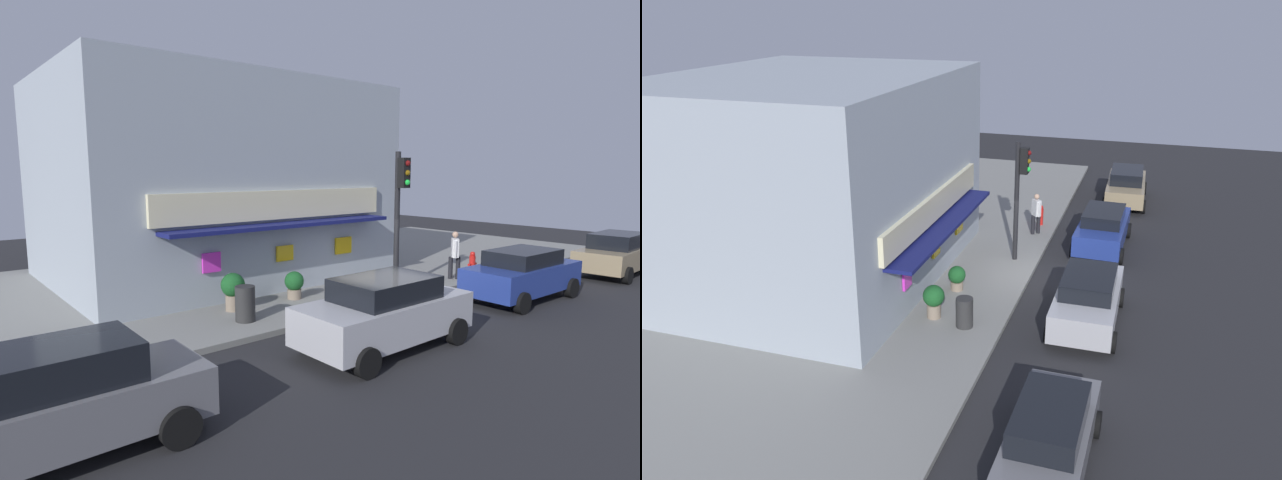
{
  "view_description": "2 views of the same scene",
  "coord_description": "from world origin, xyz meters",
  "views": [
    {
      "loc": [
        -11.05,
        -9.86,
        4.07
      ],
      "look_at": [
        -0.62,
        2.54,
        1.82
      ],
      "focal_mm": 28.09,
      "sensor_mm": 36.0,
      "label": 1
    },
    {
      "loc": [
        -20.65,
        -3.96,
        9.55
      ],
      "look_at": [
        -0.28,
        2.52,
        1.3
      ],
      "focal_mm": 35.67,
      "sensor_mm": 36.0,
      "label": 2
    }
  ],
  "objects": [
    {
      "name": "sidewalk",
      "position": [
        0.0,
        6.41,
        0.08
      ],
      "size": [
        32.69,
        12.82,
        0.15
      ],
      "primitive_type": "cube",
      "color": "gray",
      "rests_on": "ground_plane"
    },
    {
      "name": "trash_can",
      "position": [
        -4.36,
        1.15,
        0.62
      ],
      "size": [
        0.53,
        0.53,
        0.93
      ],
      "primitive_type": "cylinder",
      "color": "#2D2D2D",
      "rests_on": "sidewalk"
    },
    {
      "name": "pedestrian",
      "position": [
        4.24,
        0.71,
        1.1
      ],
      "size": [
        0.46,
        0.44,
        1.74
      ],
      "color": "black",
      "rests_on": "sidewalk"
    },
    {
      "name": "potted_plant_by_doorway",
      "position": [
        -1.97,
        2.16,
        0.63
      ],
      "size": [
        0.6,
        0.6,
        0.86
      ],
      "color": "gray",
      "rests_on": "sidewalk"
    },
    {
      "name": "corner_building",
      "position": [
        -1.87,
        7.43,
        3.65
      ],
      "size": [
        11.22,
        9.67,
        7.01
      ],
      "color": "#9EA8B2",
      "rests_on": "sidewalk"
    },
    {
      "name": "fire_hydrant",
      "position": [
        5.42,
        0.72,
        0.58
      ],
      "size": [
        0.47,
        0.23,
        0.88
      ],
      "color": "red",
      "rests_on": "sidewalk"
    },
    {
      "name": "potted_plant_by_window",
      "position": [
        -4.09,
        2.23,
        0.78
      ],
      "size": [
        0.68,
        0.68,
        1.08
      ],
      "color": "gray",
      "rests_on": "sidewalk"
    },
    {
      "name": "ground_plane",
      "position": [
        0.0,
        0.0,
        0.0
      ],
      "size": [
        49.03,
        49.03,
        0.0
      ],
      "primitive_type": "plane",
      "color": "#232326"
    },
    {
      "name": "parked_car_tan",
      "position": [
        10.38,
        -2.54,
        0.85
      ],
      "size": [
        4.54,
        2.1,
        1.65
      ],
      "color": "#9E8966",
      "rests_on": "ground_plane"
    },
    {
      "name": "traffic_light",
      "position": [
        1.27,
        0.79,
        3.07
      ],
      "size": [
        0.32,
        0.58,
        4.52
      ],
      "color": "black",
      "rests_on": "sidewalk"
    },
    {
      "name": "parked_car_silver",
      "position": [
        -2.78,
        -2.33,
        0.87
      ],
      "size": [
        4.31,
        2.07,
        1.68
      ],
      "color": "#B7B7BC",
      "rests_on": "ground_plane"
    },
    {
      "name": "parked_car_blue",
      "position": [
        3.85,
        -2.09,
        0.84
      ],
      "size": [
        4.33,
        2.09,
        1.6
      ],
      "color": "navy",
      "rests_on": "ground_plane"
    },
    {
      "name": "parked_car_grey",
      "position": [
        -9.68,
        -2.38,
        0.85
      ],
      "size": [
        4.34,
        1.92,
        1.66
      ],
      "color": "slate",
      "rests_on": "ground_plane"
    }
  ]
}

